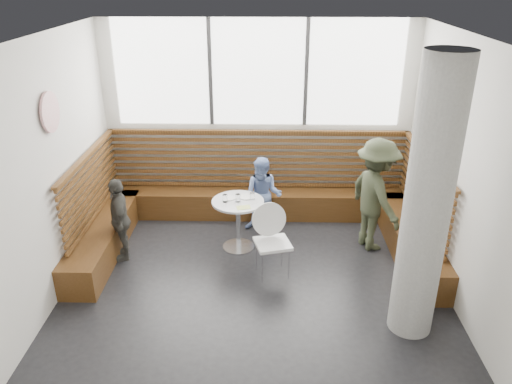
{
  "coord_description": "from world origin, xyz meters",
  "views": [
    {
      "loc": [
        0.15,
        -5.38,
        3.89
      ],
      "look_at": [
        0.0,
        1.0,
        1.0
      ],
      "focal_mm": 35.0,
      "sensor_mm": 36.0,
      "label": 1
    }
  ],
  "objects_px": {
    "cafe_table": "(238,214)",
    "adult_man": "(376,195)",
    "cafe_chair": "(273,234)",
    "child_left": "(120,219)",
    "child_back": "(263,195)",
    "concrete_column": "(427,204)"
  },
  "relations": [
    {
      "from": "cafe_table",
      "to": "adult_man",
      "type": "xyz_separation_m",
      "value": [
        2.01,
        0.1,
        0.29
      ]
    },
    {
      "from": "cafe_table",
      "to": "child_left",
      "type": "height_order",
      "value": "child_left"
    },
    {
      "from": "adult_man",
      "to": "child_back",
      "type": "height_order",
      "value": "adult_man"
    },
    {
      "from": "cafe_chair",
      "to": "adult_man",
      "type": "bearing_deg",
      "value": 10.66
    },
    {
      "from": "cafe_table",
      "to": "cafe_chair",
      "type": "xyz_separation_m",
      "value": [
        0.51,
        -0.63,
        0.02
      ]
    },
    {
      "from": "cafe_table",
      "to": "adult_man",
      "type": "height_order",
      "value": "adult_man"
    },
    {
      "from": "concrete_column",
      "to": "cafe_chair",
      "type": "height_order",
      "value": "concrete_column"
    },
    {
      "from": "cafe_chair",
      "to": "child_back",
      "type": "relative_size",
      "value": 0.81
    },
    {
      "from": "child_back",
      "to": "child_left",
      "type": "bearing_deg",
      "value": -146.47
    },
    {
      "from": "cafe_chair",
      "to": "child_back",
      "type": "bearing_deg",
      "value": 81.36
    },
    {
      "from": "concrete_column",
      "to": "child_back",
      "type": "height_order",
      "value": "concrete_column"
    },
    {
      "from": "concrete_column",
      "to": "cafe_chair",
      "type": "bearing_deg",
      "value": 145.05
    },
    {
      "from": "concrete_column",
      "to": "child_back",
      "type": "relative_size",
      "value": 2.61
    },
    {
      "from": "cafe_table",
      "to": "adult_man",
      "type": "distance_m",
      "value": 2.03
    },
    {
      "from": "concrete_column",
      "to": "child_left",
      "type": "xyz_separation_m",
      "value": [
        -3.79,
        1.47,
        -0.98
      ]
    },
    {
      "from": "cafe_chair",
      "to": "child_left",
      "type": "bearing_deg",
      "value": 155.88
    },
    {
      "from": "cafe_table",
      "to": "cafe_chair",
      "type": "distance_m",
      "value": 0.81
    },
    {
      "from": "cafe_chair",
      "to": "child_back",
      "type": "distance_m",
      "value": 1.21
    },
    {
      "from": "concrete_column",
      "to": "cafe_table",
      "type": "distance_m",
      "value": 2.94
    },
    {
      "from": "adult_man",
      "to": "concrete_column",
      "type": "bearing_deg",
      "value": 161.99
    },
    {
      "from": "cafe_table",
      "to": "cafe_chair",
      "type": "bearing_deg",
      "value": -51.43
    },
    {
      "from": "cafe_chair",
      "to": "child_left",
      "type": "distance_m",
      "value": 2.2
    }
  ]
}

